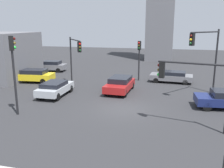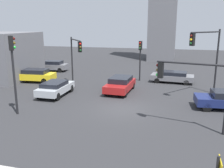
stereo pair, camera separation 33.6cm
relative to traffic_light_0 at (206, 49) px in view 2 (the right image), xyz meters
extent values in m
plane|color=#2D2D30|center=(-6.23, -5.08, -4.32)|extent=(99.53, 99.53, 0.00)
cube|color=gold|center=(-0.90, -15.56, -2.15)|extent=(0.05, 0.71, 0.49)
cylinder|color=black|center=(1.15, 1.55, -1.32)|extent=(0.16, 0.16, 5.99)
cylinder|color=black|center=(-0.15, -0.20, 1.44)|extent=(2.70, 3.56, 0.12)
cube|color=black|center=(-1.30, -1.74, 0.89)|extent=(0.45, 0.45, 1.00)
sphere|color=#4C0F0C|center=(-1.42, -1.91, 1.19)|extent=(0.20, 0.20, 0.20)
sphere|color=yellow|center=(-1.42, -1.91, 0.89)|extent=(0.20, 0.20, 0.20)
sphere|color=#14471E|center=(-1.42, -1.91, 0.59)|extent=(0.20, 0.20, 0.20)
cylinder|color=black|center=(-6.52, 5.26, -2.04)|extent=(0.16, 0.16, 4.56)
cube|color=black|center=(-6.52, 5.26, -0.25)|extent=(0.38, 0.38, 1.00)
sphere|color=red|center=(-6.56, 5.06, 0.05)|extent=(0.20, 0.20, 0.20)
sphere|color=#594714|center=(-6.56, 5.06, -0.25)|extent=(0.20, 0.20, 0.20)
sphere|color=#14471E|center=(-6.56, 5.06, -0.55)|extent=(0.20, 0.20, 0.20)
cylinder|color=black|center=(-13.49, -8.09, -1.49)|extent=(0.16, 0.16, 5.65)
cube|color=black|center=(-13.49, -8.09, 0.83)|extent=(0.45, 0.45, 1.00)
sphere|color=#4C0F0C|center=(-13.33, -7.98, 1.13)|extent=(0.20, 0.20, 0.20)
sphere|color=#594714|center=(-13.33, -7.98, 0.83)|extent=(0.20, 0.20, 0.20)
sphere|color=green|center=(-13.33, -7.98, 0.53)|extent=(0.20, 0.20, 0.20)
cylinder|color=black|center=(-13.67, 2.35, -1.78)|extent=(0.16, 0.16, 5.07)
cylinder|color=black|center=(-12.47, 0.70, 0.54)|extent=(2.49, 3.38, 0.12)
cube|color=black|center=(-11.42, -0.75, -0.01)|extent=(0.45, 0.45, 1.00)
sphere|color=red|center=(-11.31, -0.92, 0.29)|extent=(0.20, 0.20, 0.20)
sphere|color=#594714|center=(-11.31, -0.92, -0.01)|extent=(0.20, 0.20, 0.20)
sphere|color=#14471E|center=(-11.31, -0.92, -0.31)|extent=(0.20, 0.20, 0.20)
cylinder|color=black|center=(-1.53, -7.57, -0.19)|extent=(4.17, 0.96, 0.12)
cube|color=black|center=(-3.35, -7.20, -0.74)|extent=(0.38, 0.38, 1.00)
sphere|color=#4C0F0C|center=(-3.55, -7.16, -0.44)|extent=(0.20, 0.20, 0.20)
sphere|color=#594714|center=(-3.55, -7.16, -0.74)|extent=(0.20, 0.20, 0.20)
sphere|color=green|center=(-3.55, -7.16, -1.04)|extent=(0.20, 0.20, 0.20)
cube|color=slate|center=(-2.82, 5.21, -3.74)|extent=(4.76, 2.29, 0.58)
cube|color=black|center=(-2.59, 5.20, -3.27)|extent=(2.71, 1.92, 0.43)
cylinder|color=black|center=(-4.44, 4.50, -4.03)|extent=(0.60, 0.40, 0.58)
cylinder|color=black|center=(-4.34, 6.13, -4.03)|extent=(0.60, 0.40, 0.58)
cylinder|color=black|center=(-1.30, 4.30, -4.03)|extent=(0.60, 0.40, 0.58)
cylinder|color=black|center=(-1.19, 5.93, -4.03)|extent=(0.60, 0.40, 0.58)
cube|color=yellow|center=(-18.04, 1.46, -3.65)|extent=(4.87, 2.44, 0.69)
cube|color=black|center=(-17.81, 1.49, -3.09)|extent=(2.80, 1.98, 0.50)
cylinder|color=black|center=(-19.54, 0.50, -3.99)|extent=(0.69, 0.42, 0.65)
cylinder|color=black|center=(-19.71, 2.08, -3.99)|extent=(0.69, 0.42, 0.65)
cylinder|color=black|center=(-16.37, 0.84, -3.99)|extent=(0.69, 0.42, 0.65)
cylinder|color=black|center=(-16.54, 2.43, -3.99)|extent=(0.69, 0.42, 0.65)
cube|color=maroon|center=(-7.58, -0.24, -3.67)|extent=(2.27, 4.66, 0.64)
cube|color=black|center=(-7.57, -0.01, -3.13)|extent=(1.94, 2.64, 0.52)
cylinder|color=black|center=(-6.79, -1.83, -3.99)|extent=(0.40, 0.66, 0.65)
cylinder|color=black|center=(-8.50, -1.76, -3.99)|extent=(0.40, 0.66, 0.65)
cylinder|color=black|center=(-6.67, 1.28, -3.99)|extent=(0.40, 0.66, 0.65)
cylinder|color=black|center=(-8.37, 1.35, -3.99)|extent=(0.40, 0.66, 0.65)
cube|color=slate|center=(-19.26, 8.12, -3.66)|extent=(4.27, 2.19, 0.68)
cube|color=black|center=(-19.05, 8.14, -3.12)|extent=(2.45, 1.81, 0.49)
cylinder|color=black|center=(-20.59, 7.25, -4.01)|extent=(0.65, 0.38, 0.62)
cylinder|color=black|center=(-20.72, 8.75, -4.01)|extent=(0.65, 0.38, 0.62)
cylinder|color=black|center=(-17.79, 7.49, -4.01)|extent=(0.65, 0.38, 0.62)
cylinder|color=black|center=(-17.93, 8.99, -4.01)|extent=(0.65, 0.38, 0.62)
cube|color=#ADB2B7|center=(-13.04, -2.93, -3.67)|extent=(1.99, 4.28, 0.61)
cube|color=black|center=(-13.04, -3.15, -3.20)|extent=(1.74, 2.40, 0.41)
cylinder|color=black|center=(-13.86, -1.49, -3.97)|extent=(0.36, 0.70, 0.69)
cylinder|color=black|center=(-12.25, -1.48, -3.97)|extent=(0.36, 0.70, 0.69)
cylinder|color=black|center=(-13.84, -4.39, -3.97)|extent=(0.36, 0.70, 0.69)
cylinder|color=black|center=(-12.23, -4.38, -3.97)|extent=(0.36, 0.70, 0.69)
cylinder|color=black|center=(-0.01, -3.96, -3.98)|extent=(0.70, 0.42, 0.67)
cylinder|color=black|center=(-0.18, -2.34, -3.98)|extent=(0.70, 0.42, 0.67)
camera|label=1|loc=(-2.67, -23.07, 2.10)|focal=39.89mm
camera|label=2|loc=(-2.35, -22.98, 2.10)|focal=39.89mm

